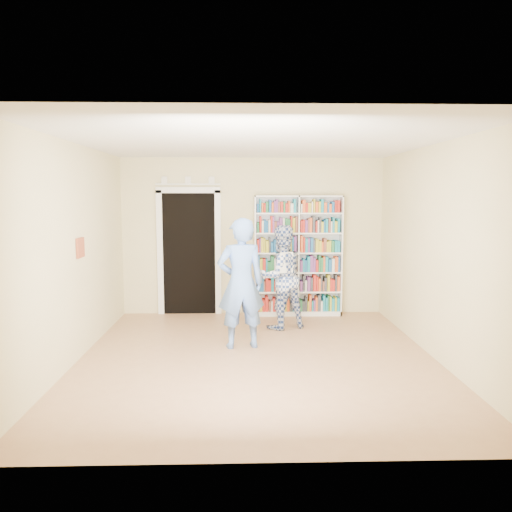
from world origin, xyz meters
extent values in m
plane|color=#A57350|center=(0.00, 0.00, 0.00)|extent=(5.00, 5.00, 0.00)
plane|color=white|center=(0.00, 0.00, 2.70)|extent=(5.00, 5.00, 0.00)
plane|color=beige|center=(0.00, 2.50, 1.35)|extent=(4.50, 0.00, 4.50)
plane|color=beige|center=(-2.25, 0.00, 1.35)|extent=(0.00, 5.00, 5.00)
plane|color=beige|center=(2.25, 0.00, 1.35)|extent=(0.00, 5.00, 5.00)
cube|color=white|center=(0.78, 2.34, 1.03)|extent=(1.50, 0.28, 2.06)
cube|color=white|center=(0.78, 2.34, 1.03)|extent=(0.02, 0.28, 2.06)
cube|color=black|center=(-1.10, 2.48, 1.05)|extent=(0.90, 0.03, 2.10)
cube|color=white|center=(-1.60, 2.47, 1.05)|extent=(0.10, 0.06, 2.20)
cube|color=white|center=(-0.60, 2.47, 1.05)|extent=(0.10, 0.06, 2.20)
cube|color=white|center=(-1.10, 2.47, 2.15)|extent=(1.10, 0.06, 0.10)
cube|color=white|center=(-1.10, 2.46, 2.25)|extent=(1.10, 0.08, 0.02)
cube|color=maroon|center=(-2.23, 0.20, 1.40)|extent=(0.03, 0.25, 0.25)
imported|color=#618BD9|center=(-0.20, 0.49, 0.88)|extent=(0.71, 0.54, 1.76)
imported|color=navy|center=(0.41, 1.47, 0.80)|extent=(0.95, 0.85, 1.61)
cube|color=white|center=(0.48, 1.25, 1.06)|extent=(0.21, 0.10, 0.31)
camera|label=1|loc=(-0.19, -6.12, 2.05)|focal=35.00mm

